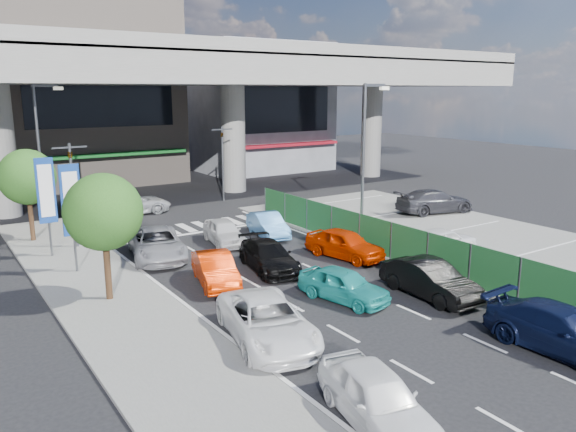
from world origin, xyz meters
TOP-DOWN VIEW (x-y plane):
  - ground at (0.00, 0.00)m, footprint 120.00×120.00m
  - parking_lot at (11.00, 2.00)m, footprint 12.00×28.00m
  - sidewalk_left at (-7.00, 4.00)m, footprint 4.00×30.00m
  - fence_run at (5.30, 1.00)m, footprint 0.16×22.00m
  - expressway at (0.00, 22.00)m, footprint 64.00×14.00m
  - building_center at (0.00, 32.97)m, footprint 14.00×10.90m
  - building_east at (16.00, 31.97)m, footprint 12.00×10.90m
  - traffic_light_left at (-6.20, 12.00)m, footprint 1.60×1.24m
  - traffic_light_right at (5.50, 19.00)m, footprint 1.60×1.24m
  - street_lamp_right at (7.17, 6.00)m, footprint 1.65×0.22m
  - street_lamp_left at (-6.33, 18.00)m, footprint 1.65×0.22m
  - signboard_near at (-7.20, 7.99)m, footprint 0.80×0.14m
  - signboard_far at (-7.60, 10.99)m, footprint 0.80×0.14m
  - tree_near at (-7.00, 4.00)m, footprint 2.80×2.80m
  - tree_far at (-7.80, 14.50)m, footprint 2.80×2.80m
  - van_white_back_left at (-4.10, -7.29)m, footprint 2.37×4.16m
  - minivan_navy_back at (3.00, -7.68)m, footprint 2.17×4.85m
  - sedan_white_mid_left at (-3.92, -2.12)m, footprint 3.32×5.28m
  - taxi_teal_mid at (0.26, -0.74)m, footprint 2.24×3.87m
  - hatch_black_mid_right at (3.22, -2.24)m, footprint 1.66×4.25m
  - taxi_orange_left at (-2.88, 3.53)m, footprint 2.26×4.04m
  - sedan_black_mid at (-0.11, 3.91)m, footprint 2.48×4.46m
  - taxi_orange_right at (3.78, 3.48)m, footprint 2.38×4.21m
  - wagon_silver_front_left at (-3.50, 8.29)m, footprint 3.36×5.36m
  - sedan_white_front_mid at (0.23, 8.78)m, footprint 2.13×3.91m
  - kei_truck_front_right at (2.89, 8.85)m, footprint 2.15×4.02m
  - crossing_wagon_silver at (-1.29, 18.35)m, footprint 5.01×2.80m
  - parked_sedan_white at (7.87, 1.24)m, footprint 3.85×1.59m
  - parked_sedan_dgrey at (14.64, 7.79)m, footprint 5.39×3.05m
  - traffic_cone at (7.06, 5.55)m, footprint 0.39×0.39m

SIDE VIEW (x-z plane):
  - ground at x=0.00m, z-range 0.00..0.00m
  - parking_lot at x=11.00m, z-range 0.00..0.06m
  - sidewalk_left at x=-7.00m, z-range 0.00..0.12m
  - traffic_cone at x=7.06m, z-range 0.06..0.72m
  - sedan_black_mid at x=-0.11m, z-range 0.00..1.22m
  - taxi_teal_mid at x=0.26m, z-range 0.00..1.24m
  - kei_truck_front_right at x=2.89m, z-range 0.00..1.26m
  - taxi_orange_left at x=-2.88m, z-range 0.00..1.26m
  - sedan_white_front_mid at x=0.23m, z-range 0.00..1.26m
  - crossing_wagon_silver at x=-1.29m, z-range 0.00..1.32m
  - van_white_back_left at x=-4.10m, z-range 0.00..1.33m
  - taxi_orange_right at x=3.78m, z-range 0.00..1.35m
  - sedan_white_mid_left at x=-3.92m, z-range 0.00..1.36m
  - minivan_navy_back at x=3.00m, z-range 0.00..1.38m
  - hatch_black_mid_right at x=3.22m, z-range 0.00..1.38m
  - wagon_silver_front_left at x=-3.50m, z-range 0.00..1.38m
  - parked_sedan_white at x=7.87m, z-range 0.06..1.37m
  - parked_sedan_dgrey at x=14.64m, z-range 0.06..1.53m
  - fence_run at x=5.30m, z-range 0.00..1.80m
  - signboard_near at x=-7.20m, z-range 0.71..5.41m
  - signboard_far at x=-7.60m, z-range 0.71..5.41m
  - tree_near at x=-7.00m, z-range 0.99..5.79m
  - tree_far at x=-7.80m, z-range 0.99..5.79m
  - traffic_light_left at x=-6.20m, z-range 1.34..6.54m
  - traffic_light_right at x=5.50m, z-range 1.34..6.54m
  - street_lamp_right at x=7.17m, z-range 0.77..8.77m
  - street_lamp_left at x=-6.33m, z-range 0.77..8.77m
  - building_east at x=16.00m, z-range -0.01..11.99m
  - building_center at x=0.00m, z-range -0.01..14.99m
  - expressway at x=0.00m, z-range 3.39..14.14m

